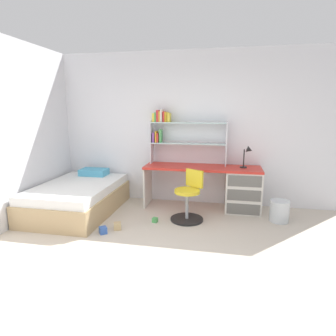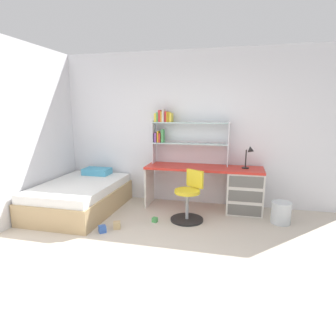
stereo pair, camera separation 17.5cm
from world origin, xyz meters
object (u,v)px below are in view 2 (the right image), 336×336
toy_block_natural_2 (117,225)px  toy_block_blue_1 (102,229)px  bookshelf_hutch (179,131)px  desk_lamp (250,154)px  bed_platform (80,196)px  desk (234,188)px  waste_bin (281,213)px  toy_block_green_0 (155,220)px  swivel_chair (188,201)px

toy_block_natural_2 → toy_block_blue_1: bearing=-130.6°
bookshelf_hutch → desk_lamp: bookshelf_hutch is taller
toy_block_natural_2 → bed_platform: bearing=148.5°
desk → bookshelf_hutch: bookshelf_hutch is taller
bookshelf_hutch → toy_block_natural_2: bookshelf_hutch is taller
desk → bed_platform: 2.67m
waste_bin → toy_block_green_0: bearing=-167.4°
waste_bin → bookshelf_hutch: bearing=162.3°
bookshelf_hutch → bed_platform: bearing=-153.9°
waste_bin → toy_block_green_0: waste_bin is taller
swivel_chair → toy_block_blue_1: (-1.12, -0.75, -0.27)m
bed_platform → toy_block_natural_2: size_ratio=17.58×
desk_lamp → toy_block_blue_1: bearing=-146.5°
swivel_chair → waste_bin: bearing=8.5°
desk_lamp → waste_bin: size_ratio=1.13×
toy_block_blue_1 → toy_block_green_0: bearing=40.6°
bookshelf_hutch → waste_bin: bearing=-17.7°
bookshelf_hutch → desk: bearing=-9.5°
desk → swivel_chair: swivel_chair is taller
toy_block_green_0 → desk_lamp: bearing=29.9°
desk_lamp → toy_block_green_0: (-1.41, -0.81, -0.97)m
desk_lamp → toy_block_green_0: 1.90m
swivel_chair → waste_bin: size_ratio=2.35×
desk → swivel_chair: bearing=-139.4°
desk_lamp → toy_block_natural_2: 2.42m
bed_platform → toy_block_green_0: bed_platform is taller
bookshelf_hutch → desk_lamp: bearing=-7.6°
desk_lamp → toy_block_natural_2: bearing=-148.1°
bed_platform → waste_bin: bearing=3.8°
bookshelf_hutch → bed_platform: size_ratio=0.75×
bookshelf_hutch → toy_block_natural_2: (-0.65, -1.34, -1.30)m
bed_platform → waste_bin: 3.32m
bed_platform → toy_block_natural_2: (0.93, -0.57, -0.20)m
waste_bin → toy_block_green_0: 1.96m
swivel_chair → toy_block_green_0: size_ratio=10.73×
toy_block_green_0 → bed_platform: bearing=171.8°
desk → toy_block_natural_2: desk is taller
waste_bin → swivel_chair: bearing=-171.5°
toy_block_blue_1 → toy_block_natural_2: (0.15, 0.17, 0.00)m
bed_platform → toy_block_blue_1: size_ratio=18.37×
desk_lamp → bed_platform: bearing=-167.8°
toy_block_blue_1 → bookshelf_hutch: bearing=62.1°
waste_bin → toy_block_natural_2: bearing=-161.7°
bed_platform → toy_block_natural_2: bed_platform is taller
waste_bin → bed_platform: bearing=-176.2°
desk_lamp → waste_bin: 1.05m
toy_block_green_0 → toy_block_natural_2: bearing=-142.8°
desk → toy_block_natural_2: (-1.67, -1.17, -0.37)m
waste_bin → toy_block_natural_2: 2.52m
desk → toy_block_green_0: bearing=-145.8°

